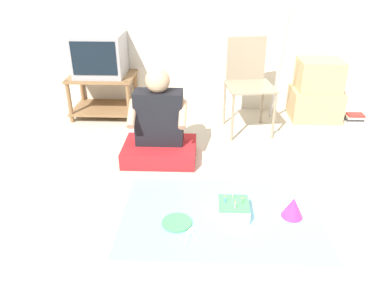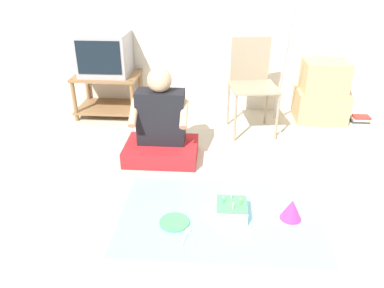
# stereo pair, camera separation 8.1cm
# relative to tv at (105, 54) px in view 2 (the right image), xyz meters

# --- Properties ---
(ground_plane) EXTENTS (16.00, 16.00, 0.00)m
(ground_plane) POSITION_rel_tv_xyz_m (1.51, -1.66, -0.68)
(ground_plane) COLOR #BCB29E
(tv_stand) EXTENTS (0.69, 0.50, 0.46)m
(tv_stand) POSITION_rel_tv_xyz_m (0.00, -0.01, -0.40)
(tv_stand) COLOR olive
(tv_stand) RESTS_ON ground_plane
(tv) EXTENTS (0.51, 0.46, 0.43)m
(tv) POSITION_rel_tv_xyz_m (0.00, 0.00, 0.00)
(tv) COLOR #99999E
(tv) RESTS_ON tv_stand
(folding_chair) EXTENTS (0.50, 0.50, 0.91)m
(folding_chair) POSITION_rel_tv_xyz_m (1.53, -0.29, -0.14)
(folding_chair) COLOR gray
(folding_chair) RESTS_ON ground_plane
(cardboard_box_stack) EXTENTS (0.52, 0.42, 0.64)m
(cardboard_box_stack) POSITION_rel_tv_xyz_m (2.31, 0.00, -0.38)
(cardboard_box_stack) COLOR tan
(cardboard_box_stack) RESTS_ON ground_plane
(dust_mop) EXTENTS (0.28, 0.49, 1.22)m
(dust_mop) POSITION_rel_tv_xyz_m (1.83, -0.36, -0.32)
(dust_mop) COLOR #B2ADA3
(dust_mop) RESTS_ON ground_plane
(book_pile) EXTENTS (0.19, 0.13, 0.07)m
(book_pile) POSITION_rel_tv_xyz_m (2.74, -0.05, -0.64)
(book_pile) COLOR #333338
(book_pile) RESTS_ON ground_plane
(person_seated) EXTENTS (0.63, 0.46, 0.88)m
(person_seated) POSITION_rel_tv_xyz_m (0.72, -0.97, -0.40)
(person_seated) COLOR red
(person_seated) RESTS_ON ground_plane
(party_cloth) EXTENTS (1.38, 0.90, 0.01)m
(party_cloth) POSITION_rel_tv_xyz_m (1.24, -1.79, -0.67)
(party_cloth) COLOR #7FC6E0
(party_cloth) RESTS_ON ground_plane
(birthday_cake) EXTENTS (0.21, 0.21, 0.16)m
(birthday_cake) POSITION_rel_tv_xyz_m (1.32, -1.79, -0.62)
(birthday_cake) COLOR white
(birthday_cake) RESTS_ON party_cloth
(party_hat_blue) EXTENTS (0.15, 0.15, 0.15)m
(party_hat_blue) POSITION_rel_tv_xyz_m (1.72, -1.78, -0.60)
(party_hat_blue) COLOR #CC338C
(party_hat_blue) RESTS_ON party_cloth
(paper_plate) EXTENTS (0.20, 0.20, 0.01)m
(paper_plate) POSITION_rel_tv_xyz_m (0.94, -1.89, -0.67)
(paper_plate) COLOR #4CB266
(paper_plate) RESTS_ON party_cloth
(plastic_spoon_near) EXTENTS (0.07, 0.14, 0.01)m
(plastic_spoon_near) POSITION_rel_tv_xyz_m (1.04, -1.98, -0.66)
(plastic_spoon_near) COLOR white
(plastic_spoon_near) RESTS_ON party_cloth
(plastic_spoon_far) EXTENTS (0.04, 0.14, 0.01)m
(plastic_spoon_far) POSITION_rel_tv_xyz_m (1.03, -2.00, -0.66)
(plastic_spoon_far) COLOR white
(plastic_spoon_far) RESTS_ON party_cloth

